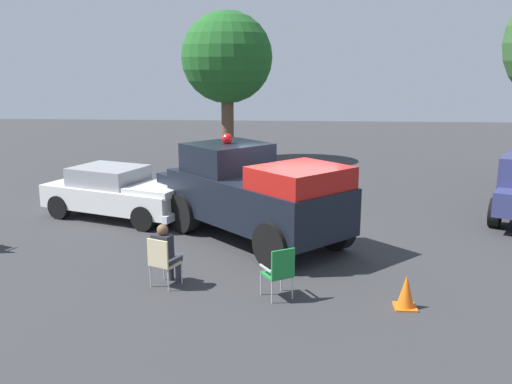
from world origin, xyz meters
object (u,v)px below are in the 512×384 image
(lawn_chair_near_truck, at_px, (162,259))
(lawn_chair_spare, at_px, (280,270))
(vintage_fire_truck, at_px, (250,192))
(classic_hot_rod, at_px, (119,192))
(oak_tree_right, at_px, (227,58))
(spectator_seated, at_px, (166,252))
(traffic_cone, at_px, (406,292))
(spectator_standing, at_px, (249,170))

(lawn_chair_near_truck, relative_size, lawn_chair_spare, 1.00)
(vintage_fire_truck, distance_m, classic_hot_rod, 4.28)
(oak_tree_right, bearing_deg, spectator_seated, -88.17)
(lawn_chair_spare, relative_size, traffic_cone, 1.61)
(oak_tree_right, distance_m, traffic_cone, 16.45)
(classic_hot_rod, height_order, lawn_chair_spare, classic_hot_rod)
(spectator_standing, height_order, oak_tree_right, oak_tree_right)
(lawn_chair_near_truck, bearing_deg, traffic_cone, -7.90)
(lawn_chair_spare, bearing_deg, vintage_fire_truck, 102.94)
(vintage_fire_truck, relative_size, spectator_seated, 4.48)
(lawn_chair_near_truck, relative_size, spectator_seated, 0.79)
(lawn_chair_spare, height_order, oak_tree_right, oak_tree_right)
(lawn_chair_spare, bearing_deg, spectator_seated, 166.81)
(vintage_fire_truck, relative_size, spectator_standing, 3.45)
(spectator_standing, xyz_separation_m, traffic_cone, (3.52, -8.17, -0.66))
(lawn_chair_near_truck, relative_size, traffic_cone, 1.61)
(lawn_chair_spare, bearing_deg, lawn_chair_near_truck, 169.94)
(spectator_seated, distance_m, oak_tree_right, 14.83)
(spectator_standing, bearing_deg, lawn_chair_spare, -81.20)
(classic_hot_rod, xyz_separation_m, spectator_seated, (2.48, -4.89, -0.05))
(spectator_standing, bearing_deg, classic_hot_rod, -144.53)
(traffic_cone, bearing_deg, lawn_chair_near_truck, 172.10)
(classic_hot_rod, relative_size, spectator_seated, 3.67)
(spectator_seated, bearing_deg, oak_tree_right, 91.83)
(oak_tree_right, bearing_deg, lawn_chair_spare, -79.57)
(classic_hot_rod, distance_m, spectator_seated, 5.49)
(spectator_standing, distance_m, oak_tree_right, 7.93)
(oak_tree_right, bearing_deg, vintage_fire_truck, -80.41)
(vintage_fire_truck, bearing_deg, traffic_cone, -51.44)
(oak_tree_right, xyz_separation_m, traffic_cone, (5.03, -15.08, -4.24))
(vintage_fire_truck, height_order, oak_tree_right, oak_tree_right)
(lawn_chair_spare, height_order, spectator_standing, spectator_standing)
(lawn_chair_spare, distance_m, traffic_cone, 2.32)
(spectator_standing, bearing_deg, spectator_seated, -98.06)
(spectator_standing, distance_m, traffic_cone, 8.92)
(classic_hot_rod, relative_size, traffic_cone, 7.45)
(vintage_fire_truck, bearing_deg, spectator_standing, 95.06)
(classic_hot_rod, bearing_deg, lawn_chair_spare, -48.80)
(vintage_fire_truck, xyz_separation_m, oak_tree_right, (-1.88, 11.13, 3.35))
(classic_hot_rod, height_order, spectator_standing, spectator_standing)
(spectator_standing, bearing_deg, lawn_chair_near_truck, -98.37)
(traffic_cone, bearing_deg, oak_tree_right, 108.44)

